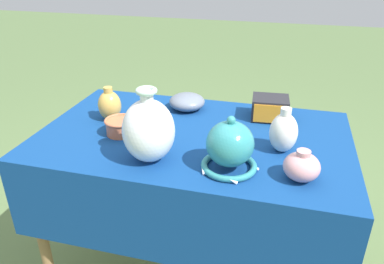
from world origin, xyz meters
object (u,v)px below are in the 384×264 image
Objects in this scene: jar_round_ivory at (284,132)px; jar_round_rose at (302,166)px; mosaic_tile_box at (270,108)px; jar_round_ochre at (110,105)px; vase_tall_bulbous at (149,130)px; bowl_shallow_slate at (187,102)px; vase_dome_bell at (230,147)px; cup_wide_terracotta at (121,126)px.

jar_round_rose is (0.07, -0.18, -0.03)m from jar_round_ivory.
mosaic_tile_box is 0.70m from jar_round_ochre.
jar_round_rose is at bearing 0.66° from vase_tall_bulbous.
vase_tall_bulbous reaches higher than jar_round_ochre.
jar_round_ivory is (0.07, -0.29, 0.03)m from mosaic_tile_box.
vase_tall_bulbous reaches higher than bowl_shallow_slate.
vase_dome_bell reaches higher than bowl_shallow_slate.
mosaic_tile_box is (0.38, 0.47, -0.07)m from vase_tall_bulbous.
vase_tall_bulbous reaches higher than jar_round_ivory.
bowl_shallow_slate is (-0.38, 0.01, -0.01)m from mosaic_tile_box.
mosaic_tile_box is at bearing 28.50° from cup_wide_terracotta.
jar_round_ivory is at bearing -33.27° from bowl_shallow_slate.
jar_round_ivory is 1.04× the size of bowl_shallow_slate.
jar_round_ivory is at bearing 2.06° from cup_wide_terracotta.
jar_round_rose reaches higher than bowl_shallow_slate.
vase_tall_bulbous is 1.62× the size of mosaic_tile_box.
jar_round_ochre is at bearing -168.65° from mosaic_tile_box.
vase_tall_bulbous is 0.26m from cup_wide_terracotta.
jar_round_ochre is 0.16m from cup_wide_terracotta.
mosaic_tile_box is 1.30× the size of cup_wide_terracotta.
cup_wide_terracotta is at bearing -121.07° from bowl_shallow_slate.
vase_dome_bell is 0.54m from bowl_shallow_slate.
mosaic_tile_box is at bearing -1.01° from bowl_shallow_slate.
vase_dome_bell is at bearing -59.16° from bowl_shallow_slate.
jar_round_ochre is at bearing 135.80° from vase_tall_bulbous.
jar_round_ivory reaches higher than jar_round_ochre.
vase_dome_bell reaches higher than mosaic_tile_box.
jar_round_ochre is (-0.67, -0.19, 0.02)m from mosaic_tile_box.
bowl_shallow_slate is at bearing 58.93° from cup_wide_terracotta.
jar_round_ivory is (0.74, -0.10, 0.01)m from jar_round_ochre.
vase_dome_bell is 0.63m from jar_round_ochre.
jar_round_ochre is 0.90× the size of bowl_shallow_slate.
mosaic_tile_box is at bearing 77.54° from vase_dome_bell.
cup_wide_terracotta is 1.07× the size of jar_round_rose.
jar_round_ochre reaches higher than cup_wide_terracotta.
vase_tall_bulbous is 1.32× the size of vase_dome_bell.
cup_wide_terracotta is at bearing 162.31° from vase_dome_bell.
vase_dome_bell is 1.23× the size of bowl_shallow_slate.
vase_dome_bell is at bearing -134.45° from jar_round_ivory.
jar_round_ochre is 1.25× the size of jar_round_rose.
jar_round_ochre is 0.87× the size of jar_round_ivory.
cup_wide_terracotta is (0.10, -0.12, -0.03)m from jar_round_ochre.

